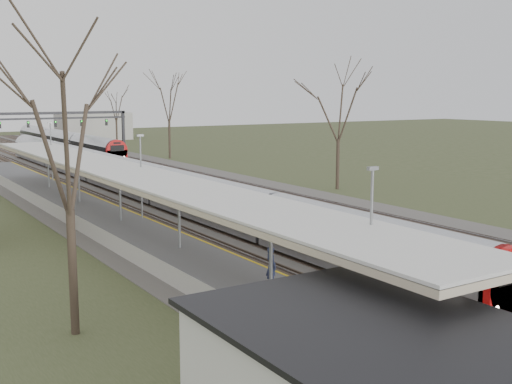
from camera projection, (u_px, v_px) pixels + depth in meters
track_bed at (136, 183)px, 60.45m from camera, size 24.00×160.00×0.22m
platform at (101, 219)px, 40.84m from camera, size 3.50×69.00×1.00m
canopy at (126, 174)px, 36.55m from camera, size 4.10×50.00×3.11m
signal_gantry at (49, 121)px, 84.77m from camera, size 21.00×0.59×6.08m
tree_west_near at (66, 128)px, 21.52m from camera, size 5.00×5.00×10.30m
tree_east_far at (339, 107)px, 55.75m from camera, size 5.00×5.00×10.30m
train_near at (129, 177)px, 54.22m from camera, size 2.62×75.21×3.05m
train_far at (64, 141)px, 94.80m from camera, size 2.62×45.21×3.05m
passenger at (271, 266)px, 24.90m from camera, size 0.43×0.61×1.59m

